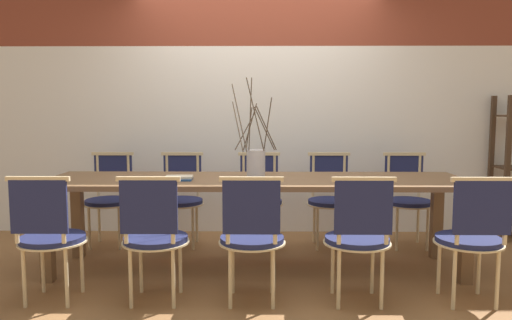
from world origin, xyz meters
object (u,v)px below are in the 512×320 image
chair_near_center (252,234)px  book_stack (179,178)px  dining_table (256,189)px  vase_centerpiece (255,163)px  chair_far_center (259,196)px

chair_near_center → book_stack: bearing=133.0°
dining_table → chair_near_center: (-0.02, -0.73, -0.19)m
vase_centerpiece → book_stack: size_ratio=3.59×
dining_table → chair_far_center: bearing=88.4°
chair_near_center → vase_centerpiece: size_ratio=1.10×
chair_far_center → book_stack: chair_far_center is taller
dining_table → book_stack: bearing=-171.1°
dining_table → chair_far_center: 0.75m
dining_table → chair_near_center: bearing=-91.5°
dining_table → chair_far_center: chair_far_center is taller
chair_near_center → book_stack: size_ratio=3.95×
chair_near_center → dining_table: bearing=88.5°
book_stack → dining_table: bearing=8.9°
chair_near_center → chair_far_center: same height
book_stack → chair_near_center: bearing=-47.0°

